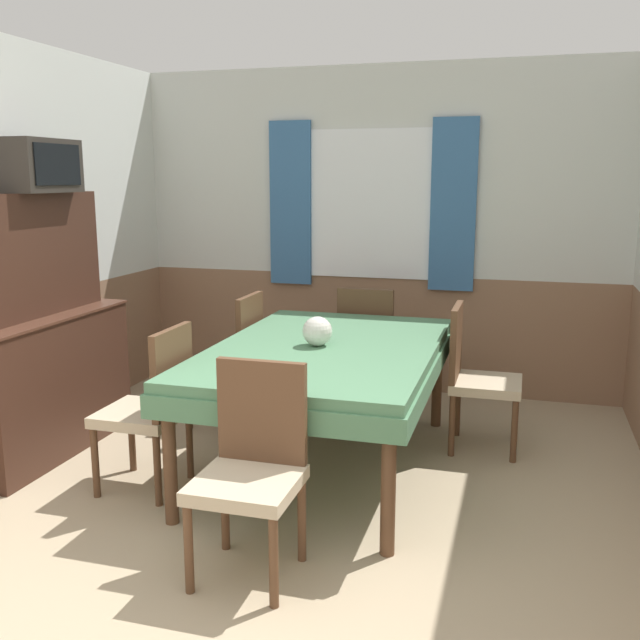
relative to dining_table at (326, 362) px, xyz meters
The scene contains 11 objects.
wall_back 1.87m from the dining_table, 92.46° to the left, with size 4.32×0.09×2.60m.
wall_left 2.16m from the dining_table, behind, with size 0.05×4.12×2.60m.
dining_table is the anchor object (origin of this frame).
chair_head_window 1.21m from the dining_table, 90.00° to the left, with size 0.44×0.44×0.94m.
chair_left_far 1.03m from the dining_table, 145.66° to the left, with size 0.44×0.44×0.94m.
chair_right_far 1.03m from the dining_table, 34.34° to the left, with size 0.44×0.44×0.94m.
chair_left_near 1.03m from the dining_table, 145.66° to the right, with size 0.44×0.44×0.94m.
chair_head_near 1.21m from the dining_table, 90.00° to the right, with size 0.44×0.44×0.94m.
sideboard 1.83m from the dining_table, behind, with size 0.46×1.33×1.64m.
tv 2.12m from the dining_table, behind, with size 0.29×0.53×0.32m.
vase 0.19m from the dining_table, 145.95° to the right, with size 0.18×0.18×0.18m.
Camera 1 is at (1.18, -1.94, 1.74)m, focal length 40.00 mm.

